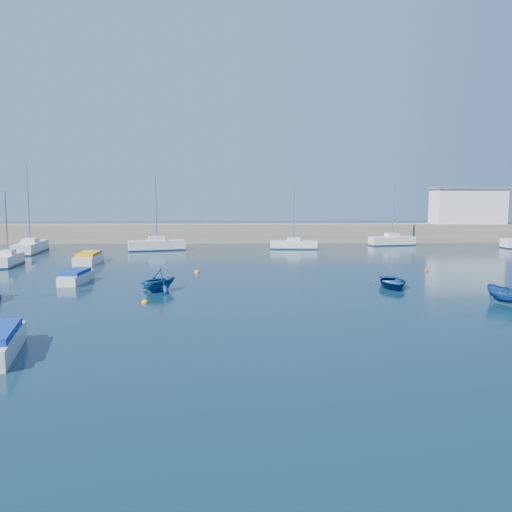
{
  "coord_description": "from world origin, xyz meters",
  "views": [
    {
      "loc": [
        -3.52,
        -25.67,
        6.46
      ],
      "look_at": [
        -1.99,
        15.34,
        1.6
      ],
      "focal_mm": 35.0,
      "sensor_mm": 36.0,
      "label": 1
    }
  ],
  "objects_px": {
    "sailboat_6": "(293,244)",
    "motorboat_2": "(89,258)",
    "sailboat_3": "(9,259)",
    "sailboat_7": "(392,240)",
    "dinghy_right": "(510,295)",
    "motorboat_1": "(76,277)",
    "dinghy_left": "(158,280)",
    "dinghy_center": "(392,282)",
    "harbor_office": "(468,206)",
    "sailboat_4": "(31,247)",
    "sailboat_5": "(157,245)"
  },
  "relations": [
    {
      "from": "sailboat_3",
      "to": "sailboat_7",
      "type": "relative_size",
      "value": 0.85
    },
    {
      "from": "motorboat_1",
      "to": "dinghy_center",
      "type": "relative_size",
      "value": 1.07
    },
    {
      "from": "sailboat_5",
      "to": "dinghy_right",
      "type": "relative_size",
      "value": 3.04
    },
    {
      "from": "harbor_office",
      "to": "sailboat_6",
      "type": "height_order",
      "value": "sailboat_6"
    },
    {
      "from": "sailboat_6",
      "to": "dinghy_left",
      "type": "xyz_separation_m",
      "value": [
        -12.47,
        -27.83,
        0.21
      ]
    },
    {
      "from": "motorboat_2",
      "to": "sailboat_7",
      "type": "bearing_deg",
      "value": 22.88
    },
    {
      "from": "dinghy_center",
      "to": "dinghy_right",
      "type": "relative_size",
      "value": 1.27
    },
    {
      "from": "harbor_office",
      "to": "sailboat_7",
      "type": "height_order",
      "value": "sailboat_7"
    },
    {
      "from": "sailboat_4",
      "to": "dinghy_right",
      "type": "xyz_separation_m",
      "value": [
        40.66,
        -30.04,
        -0.09
      ]
    },
    {
      "from": "motorboat_1",
      "to": "dinghy_left",
      "type": "relative_size",
      "value": 1.36
    },
    {
      "from": "motorboat_2",
      "to": "dinghy_right",
      "type": "xyz_separation_m",
      "value": [
        31.08,
        -20.32,
        0.07
      ]
    },
    {
      "from": "sailboat_6",
      "to": "motorboat_2",
      "type": "xyz_separation_m",
      "value": [
        -21.67,
        -12.56,
        -0.07
      ]
    },
    {
      "from": "sailboat_6",
      "to": "dinghy_center",
      "type": "relative_size",
      "value": 2.05
    },
    {
      "from": "motorboat_1",
      "to": "motorboat_2",
      "type": "xyz_separation_m",
      "value": [
        -2.41,
        11.51,
        0.05
      ]
    },
    {
      "from": "motorboat_1",
      "to": "dinghy_center",
      "type": "distance_m",
      "value": 23.52
    },
    {
      "from": "dinghy_left",
      "to": "motorboat_2",
      "type": "bearing_deg",
      "value": 163.07
    },
    {
      "from": "motorboat_1",
      "to": "dinghy_left",
      "type": "height_order",
      "value": "dinghy_left"
    },
    {
      "from": "sailboat_7",
      "to": "motorboat_1",
      "type": "relative_size",
      "value": 2.04
    },
    {
      "from": "sailboat_4",
      "to": "motorboat_1",
      "type": "relative_size",
      "value": 2.53
    },
    {
      "from": "sailboat_4",
      "to": "motorboat_2",
      "type": "relative_size",
      "value": 1.93
    },
    {
      "from": "sailboat_5",
      "to": "dinghy_left",
      "type": "bearing_deg",
      "value": 172.77
    },
    {
      "from": "sailboat_3",
      "to": "sailboat_7",
      "type": "bearing_deg",
      "value": 16.63
    },
    {
      "from": "harbor_office",
      "to": "sailboat_5",
      "type": "relative_size",
      "value": 1.11
    },
    {
      "from": "sailboat_5",
      "to": "motorboat_2",
      "type": "xyz_separation_m",
      "value": [
        -4.82,
        -11.61,
        -0.17
      ]
    },
    {
      "from": "sailboat_7",
      "to": "motorboat_2",
      "type": "height_order",
      "value": "sailboat_7"
    },
    {
      "from": "dinghy_right",
      "to": "motorboat_1",
      "type": "bearing_deg",
      "value": 133.17
    },
    {
      "from": "dinghy_right",
      "to": "sailboat_7",
      "type": "bearing_deg",
      "value": 53.53
    },
    {
      "from": "motorboat_1",
      "to": "motorboat_2",
      "type": "relative_size",
      "value": 0.76
    },
    {
      "from": "sailboat_7",
      "to": "motorboat_2",
      "type": "bearing_deg",
      "value": 104.52
    },
    {
      "from": "sailboat_5",
      "to": "sailboat_6",
      "type": "relative_size",
      "value": 1.16
    },
    {
      "from": "motorboat_2",
      "to": "dinghy_right",
      "type": "relative_size",
      "value": 1.79
    },
    {
      "from": "sailboat_4",
      "to": "dinghy_left",
      "type": "relative_size",
      "value": 3.44
    },
    {
      "from": "sailboat_3",
      "to": "sailboat_6",
      "type": "relative_size",
      "value": 0.9
    },
    {
      "from": "harbor_office",
      "to": "sailboat_7",
      "type": "relative_size",
      "value": 1.21
    },
    {
      "from": "sailboat_4",
      "to": "sailboat_5",
      "type": "relative_size",
      "value": 1.14
    },
    {
      "from": "sailboat_6",
      "to": "motorboat_1",
      "type": "xyz_separation_m",
      "value": [
        -19.25,
        -24.06,
        -0.11
      ]
    },
    {
      "from": "harbor_office",
      "to": "sailboat_5",
      "type": "xyz_separation_m",
      "value": [
        -43.36,
        -10.76,
        -4.42
      ]
    },
    {
      "from": "motorboat_2",
      "to": "dinghy_left",
      "type": "relative_size",
      "value": 1.78
    },
    {
      "from": "sailboat_3",
      "to": "sailboat_6",
      "type": "height_order",
      "value": "sailboat_6"
    },
    {
      "from": "harbor_office",
      "to": "dinghy_left",
      "type": "xyz_separation_m",
      "value": [
        -38.98,
        -37.64,
        -4.32
      ]
    },
    {
      "from": "sailboat_3",
      "to": "dinghy_right",
      "type": "relative_size",
      "value": 2.36
    },
    {
      "from": "sailboat_7",
      "to": "dinghy_left",
      "type": "height_order",
      "value": "sailboat_7"
    },
    {
      "from": "sailboat_4",
      "to": "dinghy_center",
      "type": "distance_m",
      "value": 42.77
    },
    {
      "from": "motorboat_2",
      "to": "dinghy_center",
      "type": "distance_m",
      "value": 29.49
    },
    {
      "from": "sailboat_7",
      "to": "dinghy_right",
      "type": "relative_size",
      "value": 2.79
    },
    {
      "from": "motorboat_1",
      "to": "dinghy_center",
      "type": "xyz_separation_m",
      "value": [
        23.35,
        -2.85,
        -0.07
      ]
    },
    {
      "from": "motorboat_1",
      "to": "dinghy_left",
      "type": "distance_m",
      "value": 7.77
    },
    {
      "from": "sailboat_5",
      "to": "sailboat_6",
      "type": "distance_m",
      "value": 16.88
    },
    {
      "from": "dinghy_center",
      "to": "sailboat_6",
      "type": "bearing_deg",
      "value": 102.59
    },
    {
      "from": "motorboat_1",
      "to": "sailboat_6",
      "type": "bearing_deg",
      "value": 54.69
    }
  ]
}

